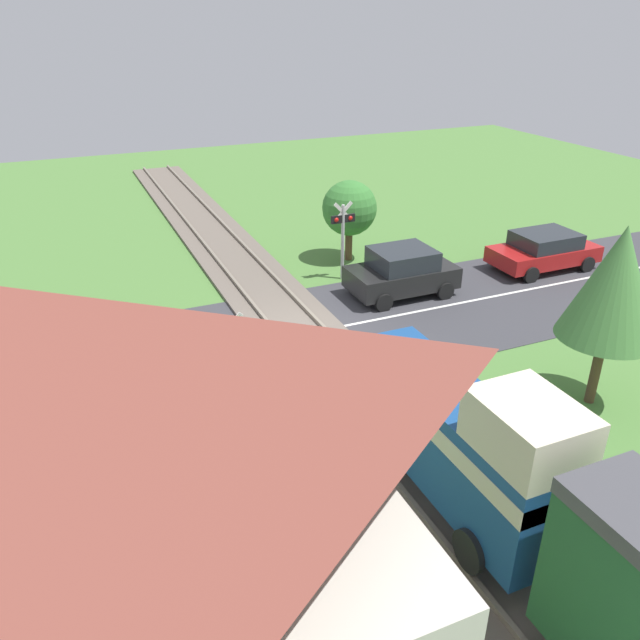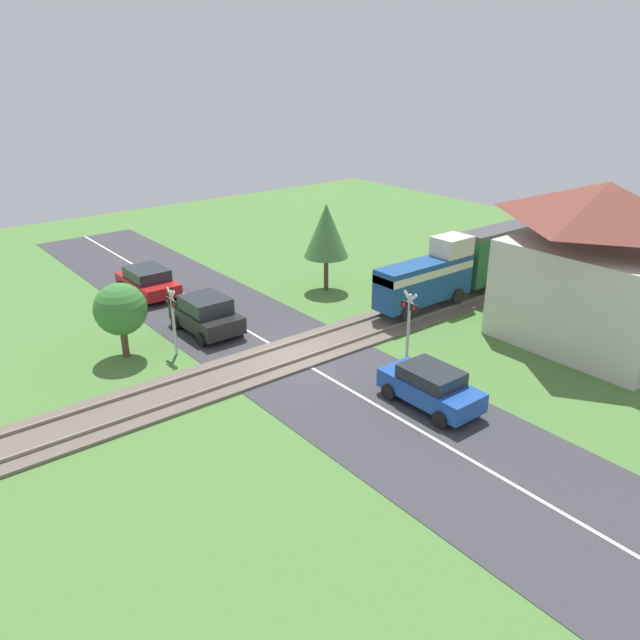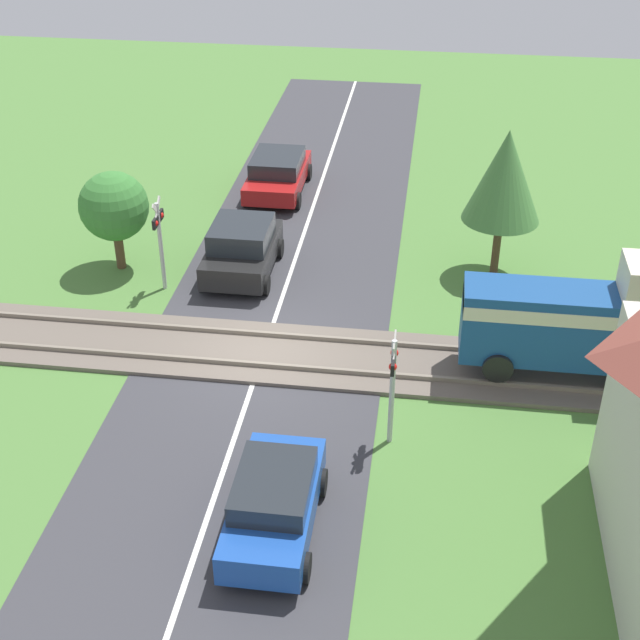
% 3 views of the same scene
% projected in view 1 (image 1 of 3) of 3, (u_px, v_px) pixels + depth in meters
% --- Properties ---
extents(ground_plane, '(60.00, 60.00, 0.00)m').
position_uv_depth(ground_plane, '(300.00, 335.00, 18.70)').
color(ground_plane, '#4C7A38').
extents(road_surface, '(48.00, 6.40, 0.02)m').
position_uv_depth(road_surface, '(300.00, 335.00, 18.70)').
color(road_surface, '#38383D').
rests_on(road_surface, ground_plane).
extents(track_bed, '(2.80, 48.00, 0.24)m').
position_uv_depth(track_bed, '(300.00, 333.00, 18.67)').
color(track_bed, '#665B51').
rests_on(track_bed, ground_plane).
extents(train, '(1.58, 12.23, 3.18)m').
position_uv_depth(train, '(604.00, 567.00, 8.55)').
color(train, navy).
rests_on(train, track_bed).
extents(car_near_crossing, '(3.61, 2.05, 1.64)m').
position_uv_depth(car_near_crossing, '(402.00, 272.00, 21.04)').
color(car_near_crossing, black).
rests_on(car_near_crossing, ground_plane).
extents(car_far_side, '(3.66, 1.78, 1.43)m').
position_uv_depth(car_far_side, '(83.00, 380.00, 14.97)').
color(car_far_side, '#1E4CA8').
rests_on(car_far_side, ground_plane).
extents(car_behind_queue, '(4.03, 2.04, 1.42)m').
position_uv_depth(car_behind_queue, '(544.00, 250.00, 23.26)').
color(car_behind_queue, '#A81919').
rests_on(car_behind_queue, ground_plane).
extents(crossing_signal_west_approach, '(0.90, 0.18, 2.86)m').
position_uv_depth(crossing_signal_west_approach, '(343.00, 230.00, 21.90)').
color(crossing_signal_west_approach, '#B7B7B7').
rests_on(crossing_signal_west_approach, ground_plane).
extents(crossing_signal_east_approach, '(0.90, 0.18, 2.86)m').
position_uv_depth(crossing_signal_east_approach, '(230.00, 355.00, 13.88)').
color(crossing_signal_east_approach, '#B7B7B7').
rests_on(crossing_signal_east_approach, ground_plane).
extents(station_building, '(7.40, 5.12, 6.83)m').
position_uv_depth(station_building, '(56.00, 599.00, 6.30)').
color(station_building, beige).
rests_on(station_building, ground_plane).
extents(tree_roadside_hedge, '(2.28, 2.28, 4.55)m').
position_uv_depth(tree_roadside_hedge, '(615.00, 284.00, 14.14)').
color(tree_roadside_hedge, brown).
rests_on(tree_roadside_hedge, ground_plane).
extents(tree_beyond_track, '(2.08, 2.08, 3.10)m').
position_uv_depth(tree_beyond_track, '(349.00, 208.00, 23.58)').
color(tree_beyond_track, brown).
rests_on(tree_beyond_track, ground_plane).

